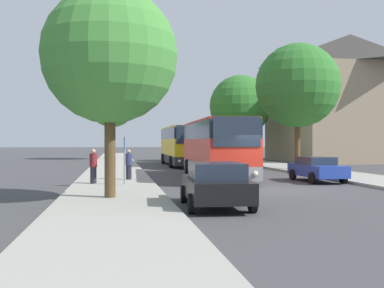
{
  "coord_description": "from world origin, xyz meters",
  "views": [
    {
      "loc": [
        -6.91,
        -19.35,
        2.21
      ],
      "look_at": [
        -1.23,
        14.14,
        2.0
      ],
      "focal_mm": 42.0,
      "sensor_mm": 36.0,
      "label": 1
    }
  ],
  "objects_px": {
    "parked_car_right_far": "(239,158)",
    "pedestrian_waiting_far": "(93,166)",
    "bus_stop_sign": "(125,155)",
    "parked_car_right_near": "(317,168)",
    "bus_front": "(216,148)",
    "tree_left_far": "(112,104)",
    "pedestrian_waiting_near": "(129,164)",
    "tree_right_near": "(240,106)",
    "tree_right_far": "(298,86)",
    "tree_right_mid": "(238,119)",
    "tree_left_near": "(110,56)",
    "bus_middle": "(180,145)",
    "parked_car_left_curb": "(216,184)"
  },
  "relations": [
    {
      "from": "parked_car_right_far",
      "to": "bus_stop_sign",
      "type": "xyz_separation_m",
      "value": [
        -10.38,
        -16.94,
        0.81
      ]
    },
    {
      "from": "bus_middle",
      "to": "tree_right_far",
      "type": "relative_size",
      "value": 1.27
    },
    {
      "from": "tree_right_near",
      "to": "tree_right_mid",
      "type": "bearing_deg",
      "value": 77.15
    },
    {
      "from": "parked_car_right_far",
      "to": "bus_stop_sign",
      "type": "bearing_deg",
      "value": 59.99
    },
    {
      "from": "tree_right_near",
      "to": "tree_right_far",
      "type": "height_order",
      "value": "tree_right_far"
    },
    {
      "from": "bus_front",
      "to": "tree_right_near",
      "type": "bearing_deg",
      "value": 72.65
    },
    {
      "from": "parked_car_right_far",
      "to": "tree_left_far",
      "type": "relative_size",
      "value": 0.45
    },
    {
      "from": "bus_front",
      "to": "tree_left_far",
      "type": "height_order",
      "value": "tree_left_far"
    },
    {
      "from": "tree_left_near",
      "to": "parked_car_right_far",
      "type": "bearing_deg",
      "value": 63.25
    },
    {
      "from": "bus_middle",
      "to": "pedestrian_waiting_far",
      "type": "bearing_deg",
      "value": -110.38
    },
    {
      "from": "tree_right_near",
      "to": "tree_right_far",
      "type": "bearing_deg",
      "value": -89.5
    },
    {
      "from": "parked_car_right_near",
      "to": "pedestrian_waiting_near",
      "type": "distance_m",
      "value": 10.21
    },
    {
      "from": "tree_left_near",
      "to": "tree_right_near",
      "type": "xyz_separation_m",
      "value": [
        13.41,
        30.04,
        0.69
      ]
    },
    {
      "from": "tree_right_near",
      "to": "pedestrian_waiting_near",
      "type": "bearing_deg",
      "value": -119.21
    },
    {
      "from": "parked_car_left_curb",
      "to": "tree_left_far",
      "type": "distance_m",
      "value": 40.99
    },
    {
      "from": "bus_middle",
      "to": "pedestrian_waiting_near",
      "type": "height_order",
      "value": "bus_middle"
    },
    {
      "from": "bus_stop_sign",
      "to": "parked_car_right_near",
      "type": "bearing_deg",
      "value": 7.4
    },
    {
      "from": "parked_car_right_near",
      "to": "tree_right_near",
      "type": "distance_m",
      "value": 24.52
    },
    {
      "from": "bus_front",
      "to": "tree_right_near",
      "type": "distance_m",
      "value": 22.36
    },
    {
      "from": "bus_front",
      "to": "parked_car_left_curb",
      "type": "height_order",
      "value": "bus_front"
    },
    {
      "from": "pedestrian_waiting_far",
      "to": "tree_left_far",
      "type": "relative_size",
      "value": 0.18
    },
    {
      "from": "bus_middle",
      "to": "parked_car_right_far",
      "type": "height_order",
      "value": "bus_middle"
    },
    {
      "from": "bus_stop_sign",
      "to": "tree_left_far",
      "type": "height_order",
      "value": "tree_left_far"
    },
    {
      "from": "pedestrian_waiting_near",
      "to": "tree_right_near",
      "type": "height_order",
      "value": "tree_right_near"
    },
    {
      "from": "parked_car_right_far",
      "to": "pedestrian_waiting_far",
      "type": "xyz_separation_m",
      "value": [
        -11.86,
        -16.25,
        0.24
      ]
    },
    {
      "from": "parked_car_right_far",
      "to": "tree_right_far",
      "type": "xyz_separation_m",
      "value": [
        2.55,
        -6.96,
        5.59
      ]
    },
    {
      "from": "tree_left_near",
      "to": "tree_right_near",
      "type": "bearing_deg",
      "value": 65.94
    },
    {
      "from": "tree_left_near",
      "to": "tree_right_far",
      "type": "bearing_deg",
      "value": 47.65
    },
    {
      "from": "pedestrian_waiting_near",
      "to": "bus_stop_sign",
      "type": "bearing_deg",
      "value": -95.47
    },
    {
      "from": "bus_middle",
      "to": "parked_car_right_near",
      "type": "height_order",
      "value": "bus_middle"
    },
    {
      "from": "pedestrian_waiting_near",
      "to": "bus_middle",
      "type": "bearing_deg",
      "value": 72.37
    },
    {
      "from": "tree_right_near",
      "to": "bus_stop_sign",
      "type": "bearing_deg",
      "value": -116.95
    },
    {
      "from": "parked_car_right_near",
      "to": "tree_right_far",
      "type": "height_order",
      "value": "tree_right_far"
    },
    {
      "from": "bus_middle",
      "to": "bus_stop_sign",
      "type": "xyz_separation_m",
      "value": [
        -5.36,
        -18.63,
        -0.29
      ]
    },
    {
      "from": "tree_right_mid",
      "to": "bus_stop_sign",
      "type": "bearing_deg",
      "value": -114.44
    },
    {
      "from": "bus_stop_sign",
      "to": "tree_right_mid",
      "type": "distance_m",
      "value": 34.38
    },
    {
      "from": "bus_stop_sign",
      "to": "tree_left_far",
      "type": "xyz_separation_m",
      "value": [
        -0.87,
        33.36,
        5.17
      ]
    },
    {
      "from": "pedestrian_waiting_near",
      "to": "tree_right_mid",
      "type": "relative_size",
      "value": 0.23
    },
    {
      "from": "bus_front",
      "to": "tree_left_far",
      "type": "distance_m",
      "value": 29.98
    },
    {
      "from": "pedestrian_waiting_near",
      "to": "bus_front",
      "type": "bearing_deg",
      "value": 18.28
    },
    {
      "from": "parked_car_right_near",
      "to": "tree_left_far",
      "type": "xyz_separation_m",
      "value": [
        -11.25,
        32.01,
        6.02
      ]
    },
    {
      "from": "bus_stop_sign",
      "to": "tree_left_near",
      "type": "bearing_deg",
      "value": -97.25
    },
    {
      "from": "bus_front",
      "to": "bus_stop_sign",
      "type": "bearing_deg",
      "value": -138.51
    },
    {
      "from": "bus_middle",
      "to": "parked_car_right_far",
      "type": "distance_m",
      "value": 5.4
    },
    {
      "from": "tree_right_near",
      "to": "bus_front",
      "type": "bearing_deg",
      "value": -109.52
    },
    {
      "from": "pedestrian_waiting_near",
      "to": "pedestrian_waiting_far",
      "type": "xyz_separation_m",
      "value": [
        -1.76,
        -2.08,
        0.04
      ]
    },
    {
      "from": "parked_car_right_near",
      "to": "pedestrian_waiting_far",
      "type": "bearing_deg",
      "value": 2.05
    },
    {
      "from": "tree_left_far",
      "to": "tree_right_far",
      "type": "relative_size",
      "value": 1.02
    },
    {
      "from": "bus_middle",
      "to": "pedestrian_waiting_far",
      "type": "distance_m",
      "value": 19.22
    },
    {
      "from": "tree_left_far",
      "to": "tree_right_far",
      "type": "distance_m",
      "value": 27.14
    }
  ]
}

